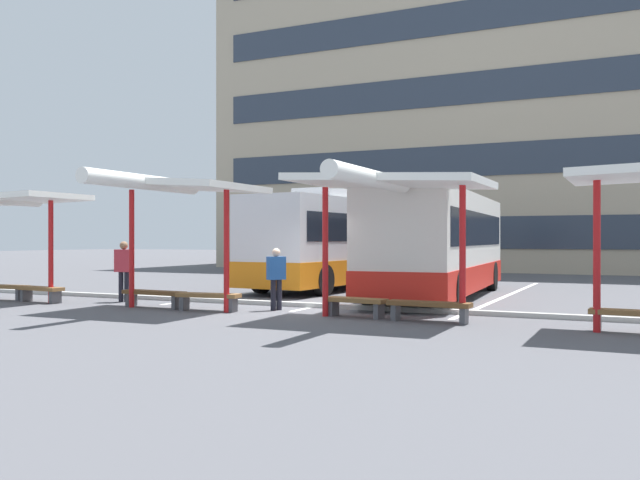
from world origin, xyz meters
TOP-DOWN VIEW (x-y plane):
  - ground_plane at (0.00, 0.00)m, footprint 160.00×160.00m
  - terminal_building at (0.02, 28.41)m, footprint 33.90×14.88m
  - coach_bus_0 at (-2.15, 7.49)m, footprint 3.39×10.67m
  - coach_bus_1 at (2.26, 4.82)m, footprint 3.18×10.49m
  - lane_stripe_0 at (-4.05, 6.22)m, footprint 0.16×14.00m
  - lane_stripe_1 at (0.00, 6.22)m, footprint 0.16×14.00m
  - lane_stripe_2 at (4.05, 6.22)m, footprint 0.16×14.00m
  - waiting_shelter_0 at (-8.53, -1.95)m, footprint 3.65×4.09m
  - bench_1 at (-7.63, -1.68)m, footprint 1.63×0.58m
  - waiting_shelter_1 at (-2.84, -1.91)m, footprint 3.99×4.75m
  - bench_2 at (-3.74, -1.46)m, footprint 1.92×0.53m
  - bench_3 at (-1.94, -1.56)m, footprint 1.70×0.62m
  - waiting_shelter_2 at (2.83, -1.60)m, footprint 4.25×4.73m
  - bench_4 at (1.93, -1.22)m, footprint 1.55×0.61m
  - bench_5 at (3.73, -1.39)m, footprint 1.86×0.46m
  - bench_6 at (7.81, -1.45)m, footprint 1.67×0.52m
  - platform_kerb at (0.00, 0.39)m, footprint 44.00×0.24m
  - waiting_passenger_0 at (-0.50, -0.64)m, footprint 0.45×0.50m
  - waiting_passenger_1 at (-5.61, -0.50)m, footprint 0.54×0.33m

SIDE VIEW (x-z plane):
  - ground_plane at x=0.00m, z-range 0.00..0.00m
  - lane_stripe_0 at x=-4.05m, z-range 0.00..0.01m
  - lane_stripe_1 at x=0.00m, z-range 0.00..0.01m
  - lane_stripe_2 at x=4.05m, z-range 0.00..0.01m
  - platform_kerb at x=0.00m, z-range 0.00..0.12m
  - bench_4 at x=1.93m, z-range 0.11..0.56m
  - bench_1 at x=-7.63m, z-range 0.11..0.56m
  - bench_6 at x=7.81m, z-range 0.11..0.56m
  - bench_3 at x=-1.94m, z-range 0.11..0.56m
  - bench_5 at x=3.73m, z-range 0.11..0.56m
  - bench_2 at x=-3.74m, z-range 0.12..0.57m
  - waiting_passenger_0 at x=-0.50m, z-range 0.11..1.69m
  - waiting_passenger_1 at x=-5.61m, z-range 0.15..1.90m
  - coach_bus_1 at x=2.26m, z-range -0.13..3.39m
  - coach_bus_0 at x=-2.15m, z-range -0.14..3.45m
  - waiting_shelter_0 at x=-8.53m, z-range 1.33..4.47m
  - waiting_shelter_2 at x=2.83m, z-range 1.39..4.68m
  - waiting_shelter_1 at x=-2.84m, z-range 1.42..4.83m
  - terminal_building at x=0.02m, z-range -1.37..21.10m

